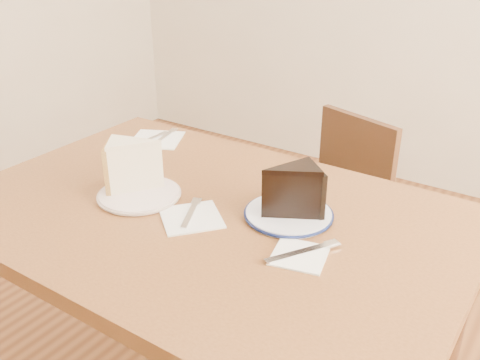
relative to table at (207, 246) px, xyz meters
name	(u,v)px	position (x,y,z in m)	size (l,w,h in m)	color
table	(207,246)	(0.00, 0.00, 0.00)	(1.20, 0.80, 0.75)	#4F2C15
chair_far	(329,215)	(0.03, 0.67, -0.22)	(0.48, 0.48, 0.77)	black
plate_cream	(139,195)	(-0.18, -0.04, 0.10)	(0.20, 0.20, 0.01)	silver
plate_navy	(289,214)	(0.18, 0.08, 0.10)	(0.20, 0.20, 0.01)	white
carrot_cake	(137,166)	(-0.20, -0.01, 0.17)	(0.09, 0.13, 0.11)	beige
chocolate_cake	(288,193)	(0.18, 0.07, 0.16)	(0.09, 0.13, 0.11)	black
napkin_cream	(191,218)	(0.00, -0.05, 0.10)	(0.13, 0.13, 0.00)	white
napkin_navy	(299,255)	(0.27, -0.05, 0.10)	(0.11, 0.11, 0.00)	white
napkin_spare	(157,139)	(-0.40, 0.27, 0.10)	(0.15, 0.15, 0.00)	white
fork_cream	(191,213)	(-0.01, -0.04, 0.10)	(0.01, 0.14, 0.00)	silver
knife_navy	(302,252)	(0.28, -0.04, 0.10)	(0.02, 0.17, 0.00)	silver
fork_spare	(165,136)	(-0.39, 0.30, 0.10)	(0.01, 0.14, 0.00)	silver
knife_spare	(148,140)	(-0.41, 0.25, 0.10)	(0.01, 0.16, 0.00)	silver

